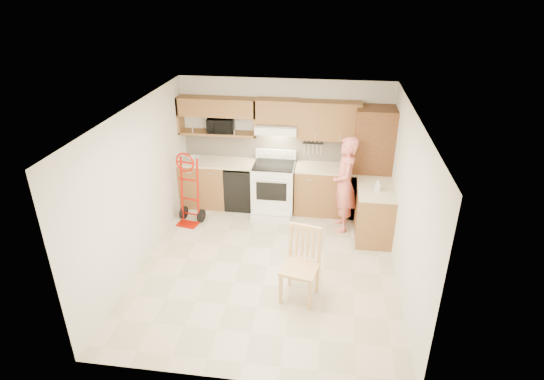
% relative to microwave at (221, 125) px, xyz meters
% --- Properties ---
extents(floor, '(4.00, 4.50, 0.02)m').
position_rel_microwave_xyz_m(floor, '(1.20, -2.08, -1.64)').
color(floor, beige).
rests_on(floor, ground).
extents(ceiling, '(4.00, 4.50, 0.02)m').
position_rel_microwave_xyz_m(ceiling, '(1.20, -2.08, 0.88)').
color(ceiling, white).
rests_on(ceiling, ground).
extents(wall_back, '(4.00, 0.02, 2.50)m').
position_rel_microwave_xyz_m(wall_back, '(1.20, 0.17, -0.38)').
color(wall_back, silver).
rests_on(wall_back, ground).
extents(wall_front, '(4.00, 0.02, 2.50)m').
position_rel_microwave_xyz_m(wall_front, '(1.20, -4.34, -0.38)').
color(wall_front, silver).
rests_on(wall_front, ground).
extents(wall_left, '(0.02, 4.50, 2.50)m').
position_rel_microwave_xyz_m(wall_left, '(-0.81, -2.08, -0.38)').
color(wall_left, silver).
rests_on(wall_left, ground).
extents(wall_right, '(0.02, 4.50, 2.50)m').
position_rel_microwave_xyz_m(wall_right, '(3.21, -2.08, -0.38)').
color(wall_right, silver).
rests_on(wall_right, ground).
extents(backsplash, '(3.92, 0.03, 0.55)m').
position_rel_microwave_xyz_m(backsplash, '(1.20, 0.15, -0.43)').
color(backsplash, beige).
rests_on(backsplash, wall_back).
extents(lower_cab_left, '(0.90, 0.60, 0.90)m').
position_rel_microwave_xyz_m(lower_cab_left, '(-0.35, -0.14, -1.18)').
color(lower_cab_left, brown).
rests_on(lower_cab_left, ground).
extents(dishwasher, '(0.60, 0.60, 0.85)m').
position_rel_microwave_xyz_m(dishwasher, '(0.40, -0.14, -1.20)').
color(dishwasher, black).
rests_on(dishwasher, ground).
extents(lower_cab_right, '(1.14, 0.60, 0.90)m').
position_rel_microwave_xyz_m(lower_cab_right, '(2.03, -0.14, -1.18)').
color(lower_cab_right, brown).
rests_on(lower_cab_right, ground).
extents(countertop_left, '(1.50, 0.63, 0.04)m').
position_rel_microwave_xyz_m(countertop_left, '(-0.05, -0.13, -0.71)').
color(countertop_left, beige).
rests_on(countertop_left, lower_cab_left).
extents(countertop_right, '(1.14, 0.63, 0.04)m').
position_rel_microwave_xyz_m(countertop_right, '(2.03, -0.13, -0.71)').
color(countertop_right, beige).
rests_on(countertop_right, lower_cab_right).
extents(cab_return_right, '(0.60, 1.00, 0.90)m').
position_rel_microwave_xyz_m(cab_return_right, '(2.90, -0.94, -1.18)').
color(cab_return_right, brown).
rests_on(cab_return_right, ground).
extents(countertop_return, '(0.63, 1.00, 0.04)m').
position_rel_microwave_xyz_m(countertop_return, '(2.90, -0.94, -0.71)').
color(countertop_return, beige).
rests_on(countertop_return, cab_return_right).
extents(pantry_tall, '(0.70, 0.60, 2.10)m').
position_rel_microwave_xyz_m(pantry_tall, '(2.85, -0.14, -0.58)').
color(pantry_tall, brown).
rests_on(pantry_tall, ground).
extents(upper_cab_left, '(1.50, 0.33, 0.34)m').
position_rel_microwave_xyz_m(upper_cab_left, '(-0.05, 0.00, 0.35)').
color(upper_cab_left, brown).
rests_on(upper_cab_left, wall_back).
extents(upper_shelf_mw, '(1.50, 0.33, 0.04)m').
position_rel_microwave_xyz_m(upper_shelf_mw, '(-0.05, 0.00, -0.16)').
color(upper_shelf_mw, brown).
rests_on(upper_shelf_mw, wall_back).
extents(upper_cab_center, '(0.76, 0.33, 0.44)m').
position_rel_microwave_xyz_m(upper_cab_center, '(1.08, 0.00, 0.31)').
color(upper_cab_center, brown).
rests_on(upper_cab_center, wall_back).
extents(upper_cab_right, '(1.14, 0.33, 0.70)m').
position_rel_microwave_xyz_m(upper_cab_right, '(2.03, 0.00, 0.17)').
color(upper_cab_right, brown).
rests_on(upper_cab_right, wall_back).
extents(range_hood, '(0.76, 0.46, 0.14)m').
position_rel_microwave_xyz_m(range_hood, '(1.08, -0.06, 0.00)').
color(range_hood, white).
rests_on(range_hood, wall_back).
extents(knife_strip, '(0.40, 0.05, 0.29)m').
position_rel_microwave_xyz_m(knife_strip, '(1.75, 0.12, -0.39)').
color(knife_strip, black).
rests_on(knife_strip, backsplash).
extents(microwave, '(0.54, 0.39, 0.28)m').
position_rel_microwave_xyz_m(microwave, '(0.00, 0.00, 0.00)').
color(microwave, black).
rests_on(microwave, upper_shelf_mw).
extents(range, '(0.79, 1.03, 1.16)m').
position_rel_microwave_xyz_m(range, '(1.04, -0.29, -1.05)').
color(range, white).
rests_on(range, ground).
extents(person, '(0.45, 0.66, 1.75)m').
position_rel_microwave_xyz_m(person, '(2.36, -0.74, -0.75)').
color(person, '#DF6B62').
rests_on(person, ground).
extents(hand_truck, '(0.57, 0.54, 1.26)m').
position_rel_microwave_xyz_m(hand_truck, '(-0.44, -0.93, -1.00)').
color(hand_truck, '#AC0E01').
rests_on(hand_truck, ground).
extents(dining_chair, '(0.59, 0.62, 1.08)m').
position_rel_microwave_xyz_m(dining_chair, '(1.75, -2.79, -1.09)').
color(dining_chair, tan).
rests_on(dining_chair, ground).
extents(soap_bottle, '(0.11, 0.11, 0.20)m').
position_rel_microwave_xyz_m(soap_bottle, '(2.90, -1.03, -0.59)').
color(soap_bottle, white).
rests_on(soap_bottle, countertop_return).
extents(bowl, '(0.32, 0.32, 0.06)m').
position_rel_microwave_xyz_m(bowl, '(-0.53, -0.14, -0.66)').
color(bowl, white).
rests_on(bowl, countertop_left).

